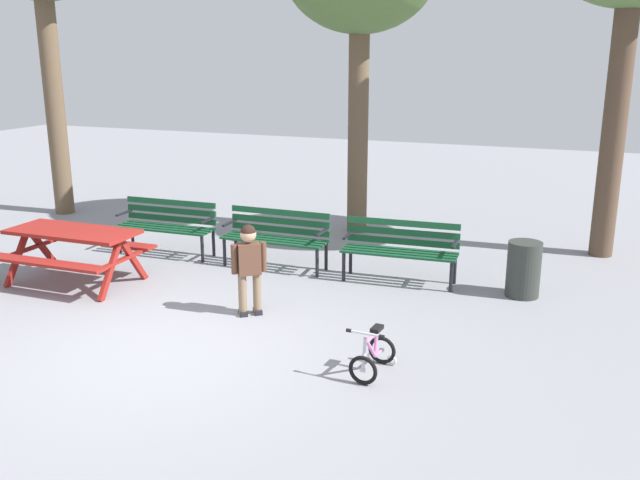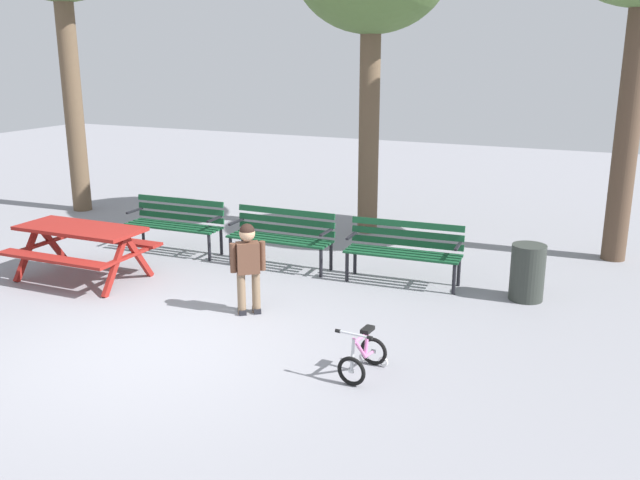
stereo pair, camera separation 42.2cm
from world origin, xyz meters
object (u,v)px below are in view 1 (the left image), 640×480
at_px(picnic_table, 73,242).
at_px(park_bench_far_left, 167,222).
at_px(trash_bin, 524,269).
at_px(child_standing, 249,262).
at_px(park_bench_left, 277,234).
at_px(kids_bicycle, 373,355).
at_px(park_bench_right, 401,246).

xyz_separation_m(picnic_table, park_bench_far_left, (0.38, 1.71, -0.08)).
bearing_deg(trash_bin, child_standing, -147.85).
bearing_deg(picnic_table, park_bench_far_left, 77.50).
bearing_deg(park_bench_left, child_standing, -74.71).
bearing_deg(kids_bicycle, park_bench_right, 99.89).
bearing_deg(park_bench_left, picnic_table, -143.01).
relative_size(park_bench_right, child_standing, 1.42).
bearing_deg(child_standing, park_bench_left, 105.29).
xyz_separation_m(park_bench_right, trash_bin, (1.67, -0.01, -0.14)).
height_order(park_bench_far_left, park_bench_left, same).
distance_m(park_bench_right, child_standing, 2.37).
distance_m(kids_bicycle, trash_bin, 3.13).
bearing_deg(park_bench_right, park_bench_left, -179.32).
distance_m(park_bench_left, kids_bicycle, 3.77).
xyz_separation_m(park_bench_right, child_standing, (-1.37, -1.92, 0.17)).
bearing_deg(park_bench_left, kids_bicycle, -50.26).
bearing_deg(trash_bin, park_bench_far_left, -179.81).
relative_size(park_bench_far_left, kids_bicycle, 2.78).
height_order(picnic_table, child_standing, child_standing).
relative_size(park_bench_right, kids_bicycle, 2.80).
height_order(kids_bicycle, trash_bin, trash_bin).
relative_size(park_bench_left, park_bench_right, 0.99).
bearing_deg(park_bench_left, park_bench_far_left, -179.83).
bearing_deg(picnic_table, trash_bin, 16.50).
height_order(park_bench_left, trash_bin, park_bench_left).
bearing_deg(park_bench_far_left, kids_bicycle, -33.82).
height_order(picnic_table, park_bench_right, park_bench_right).
height_order(park_bench_far_left, park_bench_right, same).
distance_m(park_bench_far_left, park_bench_left, 1.90).
bearing_deg(park_bench_far_left, trash_bin, 0.19).
relative_size(park_bench_far_left, child_standing, 1.41).
relative_size(park_bench_right, trash_bin, 2.20).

